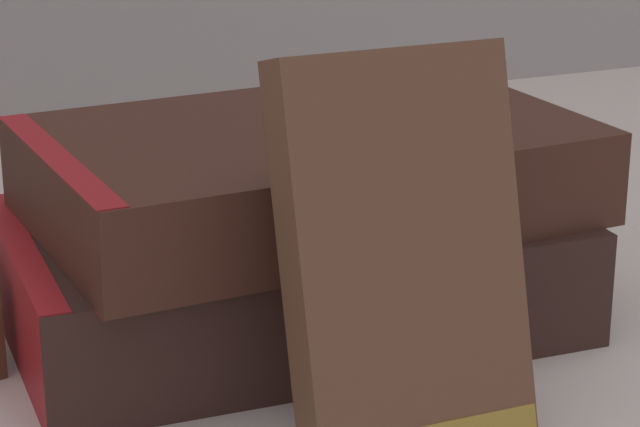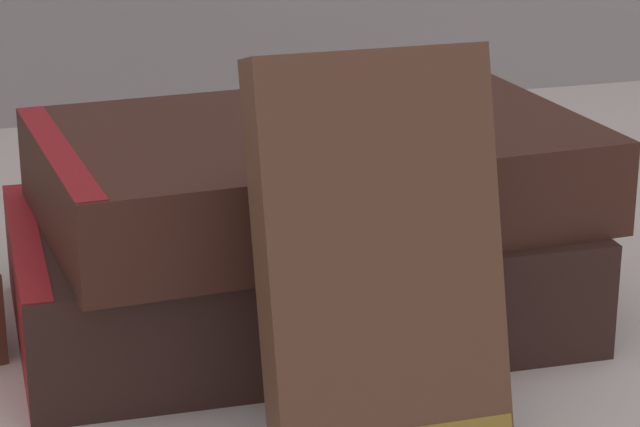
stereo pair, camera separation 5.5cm
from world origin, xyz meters
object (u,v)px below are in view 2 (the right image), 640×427
object	(u,v)px
book_leaning_front	(379,270)
pocket_watch	(363,123)
book_flat_bottom	(281,269)
reading_glasses	(148,213)
book_flat_top	(302,171)

from	to	relation	value
book_leaning_front	pocket_watch	world-z (taller)	book_leaning_front
book_leaning_front	pocket_watch	size ratio (longest dim) A/B	2.74
book_flat_bottom	book_leaning_front	xyz separation A→B (m)	(0.01, -0.12, 0.04)
book_leaning_front	reading_glasses	xyz separation A→B (m)	(-0.04, 0.28, -0.07)
book_flat_top	pocket_watch	distance (m)	0.04
book_flat_top	reading_glasses	bearing A→B (deg)	100.50
reading_glasses	pocket_watch	bearing A→B (deg)	-59.65
book_flat_bottom	pocket_watch	size ratio (longest dim) A/B	4.60
pocket_watch	reading_glasses	bearing A→B (deg)	109.93
book_flat_bottom	pocket_watch	world-z (taller)	pocket_watch
book_flat_bottom	pocket_watch	xyz separation A→B (m)	(0.03, -0.02, 0.07)
book_leaning_front	book_flat_top	bearing A→B (deg)	88.11
reading_glasses	book_flat_bottom	bearing A→B (deg)	-68.23
book_flat_top	pocket_watch	bearing A→B (deg)	-33.20
book_flat_top	reading_glasses	distance (m)	0.18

